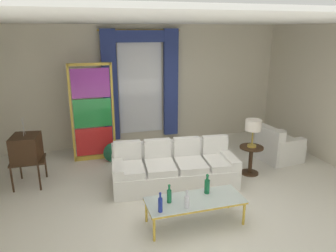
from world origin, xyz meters
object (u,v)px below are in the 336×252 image
(coffee_table, at_px, (195,201))
(bottle_amber_squat, at_px, (160,204))
(peacock_figurine, at_px, (114,153))
(bottle_blue_decanter, at_px, (169,195))
(armchair_white, at_px, (277,148))
(couch_white_long, at_px, (174,169))
(bottle_ruby_flask, at_px, (207,186))
(round_side_table, at_px, (251,158))
(bottle_crystal_tall, at_px, (187,201))
(table_lamp_brass, at_px, (253,126))
(vintage_tv, at_px, (26,149))
(stained_glass_divider, at_px, (93,115))

(coffee_table, bearing_deg, bottle_amber_squat, -163.14)
(bottle_amber_squat, height_order, peacock_figurine, bottle_amber_squat)
(bottle_blue_decanter, distance_m, armchair_white, 3.59)
(couch_white_long, xyz_separation_m, bottle_amber_squat, (-0.69, -1.56, 0.23))
(bottle_ruby_flask, bearing_deg, couch_white_long, 97.07)
(round_side_table, bearing_deg, bottle_ruby_flask, -141.13)
(couch_white_long, relative_size, bottle_ruby_flask, 7.39)
(bottle_crystal_tall, bearing_deg, bottle_ruby_flask, 34.85)
(bottle_crystal_tall, xyz_separation_m, table_lamp_brass, (1.94, 1.51, 0.51))
(peacock_figurine, height_order, round_side_table, round_side_table)
(round_side_table, bearing_deg, peacock_figurine, 152.53)
(vintage_tv, distance_m, peacock_figurine, 1.86)
(round_side_table, distance_m, table_lamp_brass, 0.67)
(armchair_white, height_order, peacock_figurine, armchair_white)
(couch_white_long, height_order, table_lamp_brass, table_lamp_brass)
(coffee_table, relative_size, table_lamp_brass, 2.62)
(bottle_crystal_tall, relative_size, vintage_tv, 0.21)
(bottle_blue_decanter, relative_size, table_lamp_brass, 0.52)
(bottle_ruby_flask, bearing_deg, coffee_table, -152.00)
(peacock_figurine, bearing_deg, couch_white_long, -53.33)
(armchair_white, distance_m, stained_glass_divider, 4.24)
(bottle_blue_decanter, bearing_deg, bottle_ruby_flask, 8.81)
(stained_glass_divider, distance_m, round_side_table, 3.53)
(couch_white_long, bearing_deg, bottle_ruby_flask, -82.93)
(bottle_blue_decanter, relative_size, peacock_figurine, 0.49)
(bottle_blue_decanter, relative_size, bottle_ruby_flask, 0.90)
(bottle_crystal_tall, height_order, table_lamp_brass, table_lamp_brass)
(bottle_crystal_tall, height_order, round_side_table, bottle_crystal_tall)
(coffee_table, xyz_separation_m, peacock_figurine, (-0.89, 2.71, -0.16))
(stained_glass_divider, relative_size, peacock_figurine, 3.67)
(bottle_blue_decanter, relative_size, armchair_white, 0.33)
(couch_white_long, bearing_deg, vintage_tv, 164.65)
(round_side_table, bearing_deg, armchair_white, 26.27)
(bottle_crystal_tall, xyz_separation_m, bottle_amber_squat, (-0.40, -0.00, 0.01))
(bottle_crystal_tall, relative_size, stained_glass_divider, 0.13)
(round_side_table, bearing_deg, table_lamp_brass, 90.00)
(armchair_white, bearing_deg, bottle_ruby_flask, -145.67)
(coffee_table, xyz_separation_m, bottle_crystal_tall, (-0.20, -0.18, 0.14))
(coffee_table, height_order, round_side_table, round_side_table)
(armchair_white, bearing_deg, vintage_tv, 176.78)
(bottle_blue_decanter, bearing_deg, coffee_table, -4.56)
(peacock_figurine, bearing_deg, table_lamp_brass, -27.47)
(coffee_table, height_order, bottle_ruby_flask, bottle_ruby_flask)
(peacock_figurine, bearing_deg, bottle_crystal_tall, -76.44)
(couch_white_long, relative_size, round_side_table, 4.06)
(coffee_table, distance_m, stained_glass_divider, 3.36)
(bottle_ruby_flask, xyz_separation_m, vintage_tv, (-2.83, 1.98, 0.19))
(couch_white_long, relative_size, vintage_tv, 1.80)
(couch_white_long, relative_size, coffee_table, 1.62)
(bottle_blue_decanter, height_order, stained_glass_divider, stained_glass_divider)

